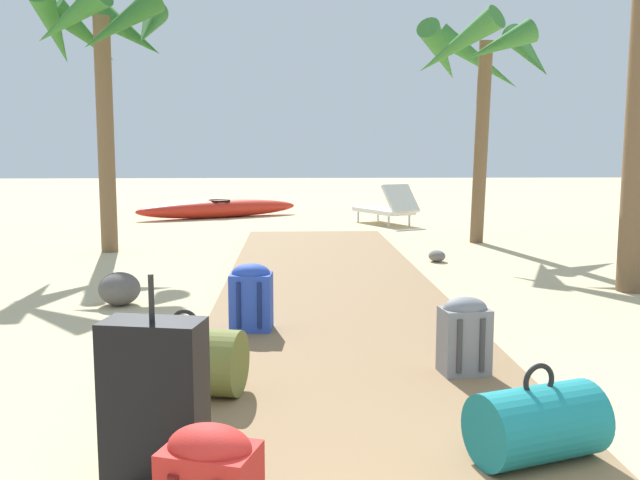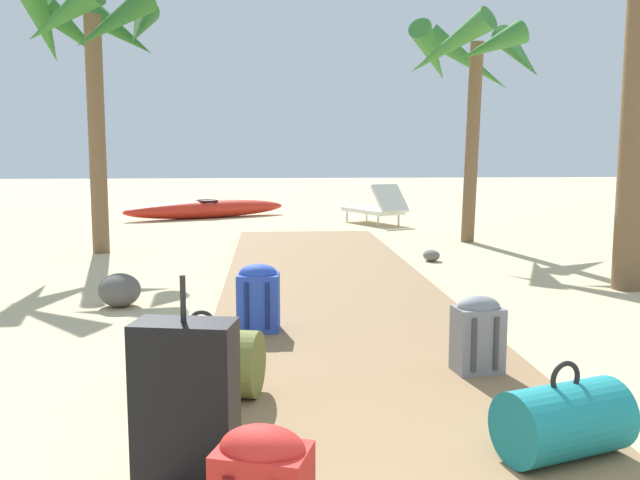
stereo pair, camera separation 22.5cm
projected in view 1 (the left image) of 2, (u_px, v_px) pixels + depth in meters
ground_plane at (340, 333)px, 5.55m from camera, size 60.00×60.00×0.00m
boardwalk at (332, 300)px, 6.58m from camera, size 2.17×10.45×0.08m
suitcase_black at (155, 399)px, 2.91m from camera, size 0.46×0.29×0.88m
backpack_grey at (465, 333)px, 4.28m from camera, size 0.32×0.26×0.49m
duffel_bag_teal at (537, 424)px, 3.08m from camera, size 0.66×0.51×0.45m
backpack_blue at (251, 295)px, 5.31m from camera, size 0.33×0.29×0.52m
duffel_bag_olive at (186, 360)px, 3.94m from camera, size 0.72×0.51×0.49m
palm_tree_far_right at (480, 64)px, 10.52m from camera, size 2.16×2.21×3.50m
palm_tree_far_left at (103, 46)px, 9.57m from camera, size 1.88×2.00×3.64m
lounge_chair at (387, 208)px, 13.49m from camera, size 1.20×1.64×0.80m
kayak at (219, 209)px, 14.88m from camera, size 3.50×2.14×0.39m
rock_left_far at (119, 289)px, 6.53m from camera, size 0.50×0.52×0.31m
rock_right_far at (437, 256)px, 9.06m from camera, size 0.25×0.28×0.15m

